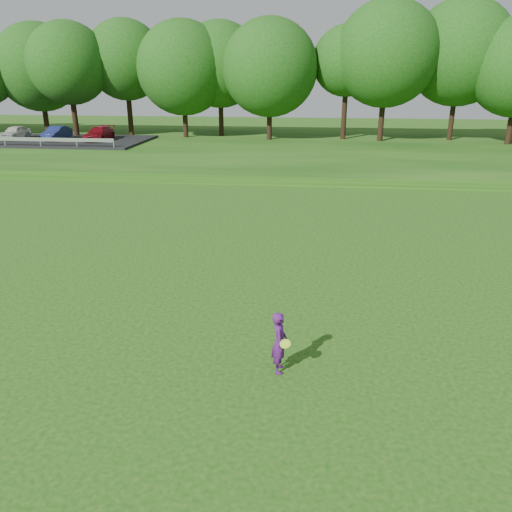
# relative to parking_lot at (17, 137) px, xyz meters

# --- Properties ---
(ground) EXTENTS (140.00, 140.00, 0.00)m
(ground) POSITION_rel_parking_lot_xyz_m (23.72, -32.80, -1.01)
(ground) COLOR #16480D
(ground) RESTS_ON ground
(berm) EXTENTS (130.00, 30.00, 0.60)m
(berm) POSITION_rel_parking_lot_xyz_m (23.72, 1.20, -0.71)
(berm) COLOR #16480D
(berm) RESTS_ON ground
(walking_path) EXTENTS (130.00, 1.60, 0.04)m
(walking_path) POSITION_rel_parking_lot_xyz_m (23.72, -12.80, -0.99)
(walking_path) COLOR gray
(walking_path) RESTS_ON ground
(treeline) EXTENTS (104.00, 7.00, 15.00)m
(treeline) POSITION_rel_parking_lot_xyz_m (23.72, 5.20, 7.09)
(treeline) COLOR #104711
(treeline) RESTS_ON berm
(parking_lot) EXTENTS (24.00, 9.00, 1.38)m
(parking_lot) POSITION_rel_parking_lot_xyz_m (0.00, 0.00, 0.00)
(parking_lot) COLOR black
(parking_lot) RESTS_ON berm
(woman) EXTENTS (0.46, 0.64, 1.46)m
(woman) POSITION_rel_parking_lot_xyz_m (26.38, -33.64, -0.28)
(woman) COLOR #4F1666
(woman) RESTS_ON ground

